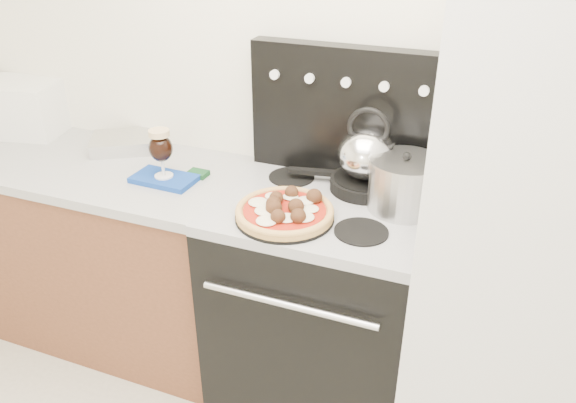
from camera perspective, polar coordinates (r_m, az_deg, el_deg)
The scene contains 16 objects.
room_shell at distance 1.20m, azimuth -12.82°, elevation -4.35°, with size 3.52×3.01×2.52m.
base_cabinet at distance 2.79m, azimuth -18.76°, elevation -4.78°, with size 1.45×0.60×0.86m, color brown.
countertop at distance 2.58m, azimuth -20.30°, elevation 3.62°, with size 1.48×0.63×0.04m, color #B4B4B4.
stove_body at distance 2.30m, azimuth 3.24°, elevation -10.69°, with size 0.76×0.65×0.88m, color black.
cooktop at distance 2.04m, azimuth 3.59°, elevation -0.60°, with size 0.76×0.65×0.04m, color #ADADB2.
backguard at distance 2.17m, azimuth 6.09°, elevation 8.97°, with size 0.76×0.08×0.50m, color black.
fridge at distance 1.93m, azimuth 23.59°, elevation -3.25°, with size 0.64×0.68×1.90m, color silver.
toaster_oven at distance 2.96m, azimuth -25.50°, elevation 8.68°, with size 0.39×0.29×0.24m, color white.
foil_sheet at distance 2.61m, azimuth -16.11°, elevation 5.79°, with size 0.29×0.22×0.06m, color silver.
oven_mitt at distance 2.27m, azimuth -12.45°, elevation 2.26°, with size 0.25×0.14×0.02m, color #133D9E.
beer_glass at distance 2.23m, azimuth -12.74°, elevation 4.80°, with size 0.09×0.09×0.20m, color black, non-canonical shape.
pizza_pan at distance 1.92m, azimuth -0.35°, elevation -1.59°, with size 0.34×0.34×0.01m, color black.
pizza at distance 1.91m, azimuth -0.35°, elevation -0.83°, with size 0.34×0.34×0.05m, color #EAC571, non-canonical shape.
skillet at distance 2.12m, azimuth 7.76°, elevation 1.78°, with size 0.26×0.26×0.05m, color black.
tea_kettle at distance 2.07m, azimuth 8.00°, elevation 5.22°, with size 0.21×0.21×0.23m, color silver, non-canonical shape.
stock_pot at distance 1.99m, azimuth 11.69°, elevation 1.60°, with size 0.24×0.24×0.18m, color #B4B4B4.
Camera 1 is at (0.61, -0.53, 1.89)m, focal length 35.00 mm.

